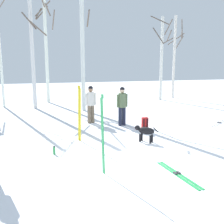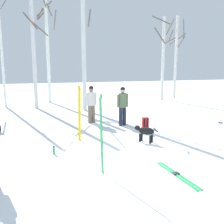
{
  "view_description": "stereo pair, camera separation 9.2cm",
  "coord_description": "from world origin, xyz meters",
  "px_view_note": "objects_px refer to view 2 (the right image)",
  "views": [
    {
      "loc": [
        -2.56,
        -6.55,
        2.73
      ],
      "look_at": [
        -0.01,
        2.23,
        1.0
      ],
      "focal_mm": 41.66,
      "sensor_mm": 36.0,
      "label": 1
    },
    {
      "loc": [
        -2.48,
        -6.57,
        2.73
      ],
      "look_at": [
        -0.01,
        2.23,
        1.0
      ],
      "focal_mm": 41.66,
      "sensor_mm": 36.0,
      "label": 2
    }
  ],
  "objects_px": {
    "dog": "(145,131)",
    "birch_tree_4": "(84,41)",
    "birch_tree_1": "(1,40)",
    "birch_tree_2": "(34,44)",
    "ski_pair_planted_0": "(101,135)",
    "ski_pair_lying_0": "(220,123)",
    "person_0": "(123,104)",
    "birch_tree_5": "(163,56)",
    "backpack_1": "(145,123)",
    "ski_pair_planted_1": "(79,114)",
    "water_bottle_0": "(54,150)",
    "ski_pair_lying_1": "(177,175)",
    "birch_tree_6": "(176,55)",
    "person_3": "(91,102)",
    "birch_tree_3": "(48,44)"
  },
  "relations": [
    {
      "from": "dog",
      "to": "birch_tree_4",
      "type": "distance_m",
      "value": 7.64
    },
    {
      "from": "birch_tree_1",
      "to": "birch_tree_2",
      "type": "bearing_deg",
      "value": -29.46
    },
    {
      "from": "ski_pair_planted_0",
      "to": "ski_pair_lying_0",
      "type": "distance_m",
      "value": 7.58
    },
    {
      "from": "person_0",
      "to": "ski_pair_lying_0",
      "type": "height_order",
      "value": "person_0"
    },
    {
      "from": "person_0",
      "to": "ski_pair_planted_0",
      "type": "distance_m",
      "value": 5.08
    },
    {
      "from": "birch_tree_2",
      "to": "birch_tree_5",
      "type": "bearing_deg",
      "value": 8.12
    },
    {
      "from": "dog",
      "to": "backpack_1",
      "type": "bearing_deg",
      "value": 66.72
    },
    {
      "from": "person_0",
      "to": "backpack_1",
      "type": "xyz_separation_m",
      "value": [
        0.82,
        -0.63,
        -0.77
      ]
    },
    {
      "from": "ski_pair_planted_1",
      "to": "water_bottle_0",
      "type": "relative_size",
      "value": 7.71
    },
    {
      "from": "ski_pair_lying_1",
      "to": "backpack_1",
      "type": "distance_m",
      "value": 4.81
    },
    {
      "from": "ski_pair_planted_1",
      "to": "ski_pair_lying_0",
      "type": "bearing_deg",
      "value": 8.09
    },
    {
      "from": "ski_pair_lying_1",
      "to": "birch_tree_6",
      "type": "xyz_separation_m",
      "value": [
        7.2,
        13.12,
        3.31
      ]
    },
    {
      "from": "person_3",
      "to": "ski_pair_lying_0",
      "type": "relative_size",
      "value": 1.06
    },
    {
      "from": "person_0",
      "to": "birch_tree_2",
      "type": "distance_m",
      "value": 7.33
    },
    {
      "from": "birch_tree_5",
      "to": "ski_pair_lying_1",
      "type": "bearing_deg",
      "value": -114.76
    },
    {
      "from": "backpack_1",
      "to": "water_bottle_0",
      "type": "bearing_deg",
      "value": -149.83
    },
    {
      "from": "person_0",
      "to": "water_bottle_0",
      "type": "xyz_separation_m",
      "value": [
        -3.15,
        -2.94,
        -0.86
      ]
    },
    {
      "from": "ski_pair_lying_0",
      "to": "birch_tree_1",
      "type": "xyz_separation_m",
      "value": [
        -9.98,
        7.57,
        4.11
      ]
    },
    {
      "from": "person_3",
      "to": "person_0",
      "type": "bearing_deg",
      "value": -35.98
    },
    {
      "from": "dog",
      "to": "birch_tree_3",
      "type": "distance_m",
      "value": 11.48
    },
    {
      "from": "person_3",
      "to": "birch_tree_5",
      "type": "relative_size",
      "value": 0.29
    },
    {
      "from": "ski_pair_planted_0",
      "to": "birch_tree_4",
      "type": "height_order",
      "value": "birch_tree_4"
    },
    {
      "from": "person_3",
      "to": "birch_tree_6",
      "type": "height_order",
      "value": "birch_tree_6"
    },
    {
      "from": "water_bottle_0",
      "to": "birch_tree_2",
      "type": "xyz_separation_m",
      "value": [
        -0.52,
        8.6,
        3.71
      ]
    },
    {
      "from": "birch_tree_6",
      "to": "water_bottle_0",
      "type": "bearing_deg",
      "value": -133.03
    },
    {
      "from": "birch_tree_5",
      "to": "person_0",
      "type": "bearing_deg",
      "value": -127.59
    },
    {
      "from": "ski_pair_lying_1",
      "to": "birch_tree_6",
      "type": "distance_m",
      "value": 15.33
    },
    {
      "from": "water_bottle_0",
      "to": "birch_tree_1",
      "type": "relative_size",
      "value": 0.03
    },
    {
      "from": "dog",
      "to": "ski_pair_planted_1",
      "type": "relative_size",
      "value": 0.35
    },
    {
      "from": "birch_tree_5",
      "to": "ski_pair_planted_1",
      "type": "bearing_deg",
      "value": -130.76
    },
    {
      "from": "birch_tree_3",
      "to": "ski_pair_lying_1",
      "type": "bearing_deg",
      "value": -79.41
    },
    {
      "from": "dog",
      "to": "ski_pair_lying_1",
      "type": "bearing_deg",
      "value": -96.17
    },
    {
      "from": "person_0",
      "to": "dog",
      "type": "height_order",
      "value": "person_0"
    },
    {
      "from": "backpack_1",
      "to": "water_bottle_0",
      "type": "xyz_separation_m",
      "value": [
        -3.97,
        -2.31,
        -0.09
      ]
    },
    {
      "from": "birch_tree_1",
      "to": "birch_tree_6",
      "type": "relative_size",
      "value": 1.26
    },
    {
      "from": "birch_tree_5",
      "to": "birch_tree_3",
      "type": "bearing_deg",
      "value": 172.67
    },
    {
      "from": "person_0",
      "to": "ski_pair_lying_0",
      "type": "distance_m",
      "value": 4.61
    },
    {
      "from": "person_0",
      "to": "backpack_1",
      "type": "distance_m",
      "value": 1.29
    },
    {
      "from": "water_bottle_0",
      "to": "birch_tree_2",
      "type": "bearing_deg",
      "value": 93.45
    },
    {
      "from": "ski_pair_planted_1",
      "to": "birch_tree_4",
      "type": "xyz_separation_m",
      "value": [
        1.2,
        5.92,
        2.96
      ]
    },
    {
      "from": "birch_tree_1",
      "to": "person_0",
      "type": "bearing_deg",
      "value": -50.48
    },
    {
      "from": "water_bottle_0",
      "to": "birch_tree_1",
      "type": "bearing_deg",
      "value": 103.98
    },
    {
      "from": "water_bottle_0",
      "to": "birch_tree_6",
      "type": "bearing_deg",
      "value": 46.97
    },
    {
      "from": "ski_pair_lying_1",
      "to": "birch_tree_2",
      "type": "height_order",
      "value": "birch_tree_2"
    },
    {
      "from": "dog",
      "to": "birch_tree_5",
      "type": "height_order",
      "value": "birch_tree_5"
    },
    {
      "from": "ski_pair_planted_1",
      "to": "ski_pair_lying_1",
      "type": "relative_size",
      "value": 1.13
    },
    {
      "from": "birch_tree_1",
      "to": "birch_tree_4",
      "type": "distance_m",
      "value": 5.27
    },
    {
      "from": "backpack_1",
      "to": "ski_pair_lying_0",
      "type": "bearing_deg",
      "value": -3.2
    },
    {
      "from": "birch_tree_2",
      "to": "birch_tree_3",
      "type": "bearing_deg",
      "value": 69.41
    },
    {
      "from": "dog",
      "to": "birch_tree_6",
      "type": "relative_size",
      "value": 0.11
    }
  ]
}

